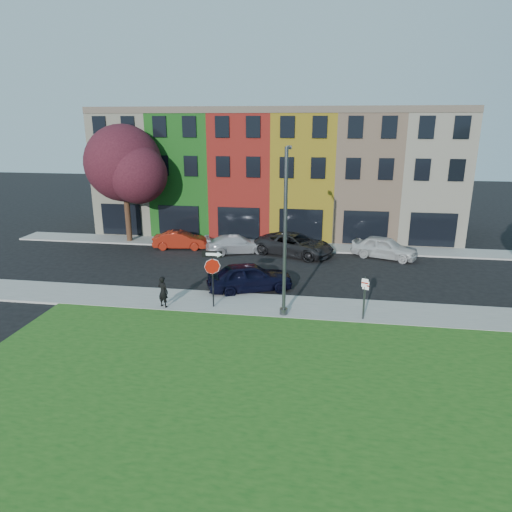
% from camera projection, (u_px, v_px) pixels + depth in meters
% --- Properties ---
extents(ground, '(120.00, 120.00, 0.00)m').
position_uv_depth(ground, '(279.00, 333.00, 21.17)').
color(ground, black).
rests_on(ground, ground).
extents(sidewalk_near, '(40.00, 3.00, 0.12)m').
position_uv_depth(sidewalk_near, '(323.00, 309.00, 23.70)').
color(sidewalk_near, gray).
rests_on(sidewalk_near, ground).
extents(sidewalk_far, '(40.00, 2.40, 0.12)m').
position_uv_depth(sidewalk_far, '(261.00, 245.00, 35.80)').
color(sidewalk_far, gray).
rests_on(sidewalk_far, ground).
extents(rowhouse_block, '(30.00, 10.12, 10.00)m').
position_uv_depth(rowhouse_block, '(277.00, 173.00, 40.17)').
color(rowhouse_block, '#BEBA9E').
rests_on(rowhouse_block, ground).
extents(stop_sign, '(1.05, 0.11, 3.03)m').
position_uv_depth(stop_sign, '(212.00, 267.00, 23.23)').
color(stop_sign, black).
rests_on(stop_sign, sidewalk_near).
extents(man, '(0.88, 0.81, 1.67)m').
position_uv_depth(man, '(163.00, 292.00, 23.61)').
color(man, black).
rests_on(man, sidewalk_near).
extents(sedan_near, '(5.39, 6.26, 1.67)m').
position_uv_depth(sedan_near, '(250.00, 277.00, 26.21)').
color(sedan_near, black).
rests_on(sedan_near, ground).
extents(parked_car_red, '(2.54, 4.48, 1.35)m').
position_uv_depth(parked_car_red, '(180.00, 240.00, 34.91)').
color(parked_car_red, maroon).
rests_on(parked_car_red, ground).
extents(parked_car_silver, '(5.03, 5.91, 1.34)m').
position_uv_depth(parked_car_silver, '(237.00, 244.00, 33.81)').
color(parked_car_silver, '#A7A6AB').
rests_on(parked_car_silver, ground).
extents(parked_car_dark, '(6.52, 7.52, 1.59)m').
position_uv_depth(parked_car_dark, '(294.00, 244.00, 33.18)').
color(parked_car_dark, black).
rests_on(parked_car_dark, ground).
extents(parked_car_white, '(4.81, 5.77, 1.56)m').
position_uv_depth(parked_car_white, '(384.00, 247.00, 32.49)').
color(parked_car_white, beige).
rests_on(parked_car_white, ground).
extents(street_lamp, '(0.40, 2.58, 8.21)m').
position_uv_depth(street_lamp, '(285.00, 233.00, 21.95)').
color(street_lamp, '#45484A').
rests_on(street_lamp, sidewalk_near).
extents(parking_sign_a, '(0.30, 0.17, 2.05)m').
position_uv_depth(parking_sign_a, '(365.00, 294.00, 21.98)').
color(parking_sign_a, '#45484A').
rests_on(parking_sign_a, sidewalk_near).
extents(parking_sign_b, '(0.31, 0.15, 2.19)m').
position_uv_depth(parking_sign_b, '(364.00, 293.00, 21.97)').
color(parking_sign_b, '#45484A').
rests_on(parking_sign_b, sidewalk_near).
extents(tree_purple, '(7.09, 6.20, 9.12)m').
position_uv_depth(tree_purple, '(125.00, 165.00, 35.29)').
color(tree_purple, black).
rests_on(tree_purple, sidewalk_far).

